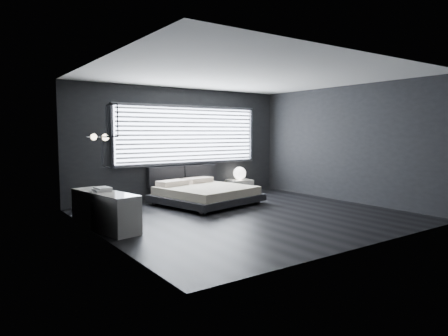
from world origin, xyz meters
TOP-DOWN VIEW (x-y plane):
  - room at (0.00, 0.00)m, footprint 6.04×6.00m
  - window at (0.20, 2.70)m, footprint 4.14×0.09m
  - headboard at (-0.01, 2.64)m, footprint 1.96×0.16m
  - sconce_near at (-2.88, 0.05)m, footprint 0.18×0.11m
  - sconce_far at (-2.88, 0.65)m, footprint 0.18×0.11m
  - wall_art_upper at (-2.98, -0.55)m, footprint 0.01×0.48m
  - wall_art_lower at (-2.98, -0.30)m, footprint 0.01×0.48m
  - bed at (-0.02, 1.59)m, footprint 2.42×2.35m
  - nightstand at (1.65, 2.47)m, footprint 0.69×0.60m
  - orb_lamp at (1.68, 2.49)m, footprint 0.35×0.35m
  - dresser at (-2.76, 0.51)m, footprint 0.73×1.68m
  - book_stack at (-2.77, 0.62)m, footprint 0.28×0.36m

SIDE VIEW (x-z plane):
  - nightstand at x=1.65m, z-range 0.00..0.37m
  - bed at x=-0.02m, z-range -0.02..0.51m
  - dresser at x=-2.76m, z-range 0.00..0.65m
  - orb_lamp at x=1.68m, z-range 0.37..0.72m
  - headboard at x=-0.01m, z-range 0.31..0.83m
  - book_stack at x=-2.77m, z-range 0.65..0.72m
  - wall_art_lower at x=-2.98m, z-range 1.14..1.62m
  - room at x=0.00m, z-range 0.00..2.80m
  - sconce_near at x=-2.88m, z-range 1.55..1.66m
  - sconce_far at x=-2.88m, z-range 1.55..1.66m
  - window at x=0.20m, z-range 0.85..2.37m
  - wall_art_upper at x=-2.98m, z-range 1.61..2.09m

